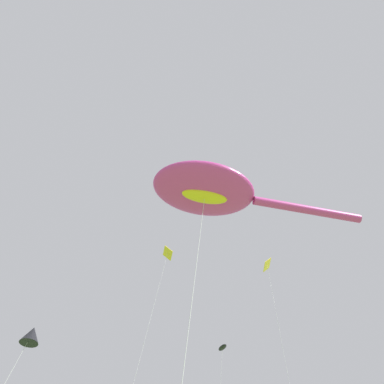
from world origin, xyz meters
TOP-DOWN VIEW (x-y plane):
  - big_show_kite at (0.84, 14.04)m, footprint 12.41×7.31m
  - small_kite_stunt_black at (14.59, 28.82)m, footprint 2.63×1.76m
  - small_kite_bird_shape at (-4.49, 20.02)m, footprint 1.95×0.99m
  - small_kite_delta_white at (13.83, 21.04)m, footprint 2.60×1.56m
  - small_kite_diamond_red at (4.71, 24.50)m, footprint 4.07×1.32m

SIDE VIEW (x-z plane):
  - small_kite_bird_shape at x=-4.49m, z-range 4.63..14.66m
  - big_show_kite at x=0.84m, z-range 8.48..26.92m
  - small_kite_stunt_black at x=14.59m, z-range 9.16..28.34m
  - small_kite_diamond_red at x=4.71m, z-range 9.58..32.60m
  - small_kite_delta_white at x=13.83m, z-range 10.21..34.34m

